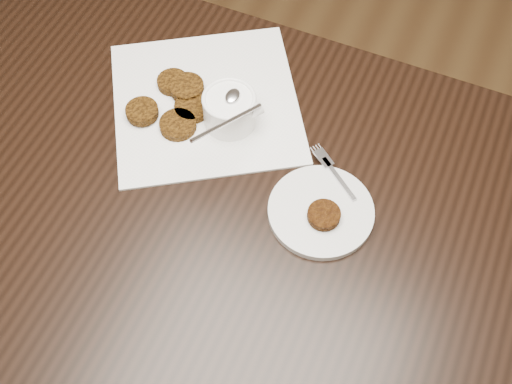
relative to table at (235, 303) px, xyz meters
The scene contains 6 objects.
floor 0.38m from the table, 79.39° to the right, with size 4.00×4.00×0.00m, color #54381C.
table is the anchor object (origin of this frame).
napkin 0.45m from the table, 124.77° to the left, with size 0.34×0.34×0.00m, color silver.
sauce_ramekin 0.49m from the table, 114.33° to the left, with size 0.13×0.13×0.13m, color white, non-canonical shape.
patty_cluster 0.47m from the table, 135.97° to the left, with size 0.21×0.21×0.02m, color brown, non-canonical shape.
plate_with_patty 0.42m from the table, 27.85° to the left, with size 0.18×0.18×0.03m, color silver, non-canonical shape.
Camera 1 is at (0.24, -0.41, 1.67)m, focal length 44.75 mm.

